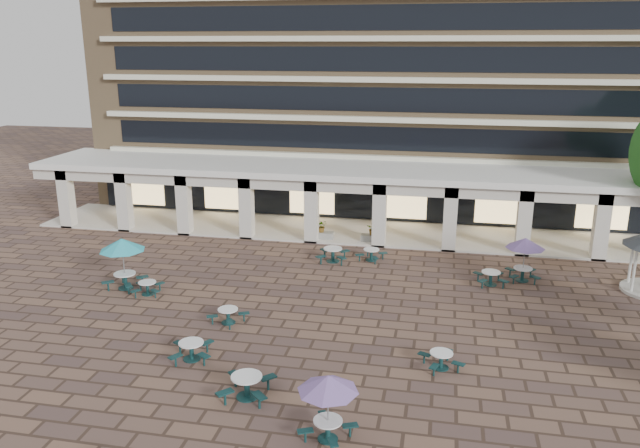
# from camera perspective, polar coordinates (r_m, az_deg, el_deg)

# --- Properties ---
(ground) EXTENTS (120.00, 120.00, 0.00)m
(ground) POSITION_cam_1_polar(r_m,az_deg,el_deg) (27.57, -1.92, -9.59)
(ground) COLOR brown
(ground) RESTS_ON ground
(apartment_building) EXTENTS (40.00, 15.50, 25.20)m
(apartment_building) POSITION_cam_1_polar(r_m,az_deg,el_deg) (49.96, 4.96, 16.82)
(apartment_building) COLOR #9A7C57
(apartment_building) RESTS_ON ground
(retail_arcade) EXTENTS (42.00, 6.60, 4.40)m
(retail_arcade) POSITION_cam_1_polar(r_m,az_deg,el_deg) (40.39, 2.87, 3.30)
(retail_arcade) COLOR white
(retail_arcade) RESTS_ON ground
(picnic_table_2) EXTENTS (1.91, 1.91, 0.83)m
(picnic_table_2) POSITION_cam_1_polar(r_m,az_deg,el_deg) (22.68, -6.71, -14.37)
(picnic_table_2) COLOR #123536
(picnic_table_2) RESTS_ON ground
(picnic_table_4) EXTENTS (2.28, 2.28, 2.63)m
(picnic_table_4) POSITION_cam_1_polar(r_m,az_deg,el_deg) (32.66, -17.64, -1.98)
(picnic_table_4) COLOR #123536
(picnic_table_4) RESTS_ON ground
(picnic_table_5) EXTENTS (1.93, 1.93, 0.74)m
(picnic_table_5) POSITION_cam_1_polar(r_m,az_deg,el_deg) (25.47, -11.67, -11.13)
(picnic_table_5) COLOR #123536
(picnic_table_5) RESTS_ON ground
(picnic_table_6) EXTENTS (1.93, 1.93, 2.23)m
(picnic_table_6) POSITION_cam_1_polar(r_m,az_deg,el_deg) (19.72, 0.74, -14.58)
(picnic_table_6) COLOR #123536
(picnic_table_6) RESTS_ON ground
(picnic_table_7) EXTENTS (1.83, 1.83, 0.67)m
(picnic_table_7) POSITION_cam_1_polar(r_m,az_deg,el_deg) (24.81, 11.02, -11.99)
(picnic_table_7) COLOR #123536
(picnic_table_7) RESTS_ON ground
(picnic_table_8) EXTENTS (1.83, 1.83, 0.68)m
(picnic_table_8) POSITION_cam_1_polar(r_m,az_deg,el_deg) (28.27, -8.40, -8.19)
(picnic_table_8) COLOR #123536
(picnic_table_8) RESTS_ON ground
(picnic_table_9) EXTENTS (1.82, 1.82, 0.80)m
(picnic_table_9) POSITION_cam_1_polar(r_m,az_deg,el_deg) (35.55, 1.18, -2.71)
(picnic_table_9) COLOR #123536
(picnic_table_9) RESTS_ON ground
(picnic_table_10) EXTENTS (1.79, 1.79, 0.72)m
(picnic_table_10) POSITION_cam_1_polar(r_m,az_deg,el_deg) (33.37, 15.34, -4.68)
(picnic_table_10) COLOR #123536
(picnic_table_10) RESTS_ON ground
(picnic_table_11) EXTENTS (2.03, 2.03, 2.34)m
(picnic_table_11) POSITION_cam_1_polar(r_m,az_deg,el_deg) (33.90, 18.26, -1.82)
(picnic_table_11) COLOR #123536
(picnic_table_11) RESTS_ON ground
(picnic_table_12) EXTENTS (1.69, 1.69, 0.66)m
(picnic_table_12) POSITION_cam_1_polar(r_m,az_deg,el_deg) (32.17, -15.50, -5.56)
(picnic_table_12) COLOR #123536
(picnic_table_12) RESTS_ON ground
(picnic_table_13) EXTENTS (1.83, 1.83, 0.68)m
(picnic_table_13) POSITION_cam_1_polar(r_m,az_deg,el_deg) (35.87, 4.72, -2.71)
(picnic_table_13) COLOR #123536
(picnic_table_13) RESTS_ON ground
(planter_left) EXTENTS (1.50, 0.66, 1.28)m
(planter_left) POSITION_cam_1_polar(r_m,az_deg,el_deg) (39.47, 0.15, -0.70)
(planter_left) COLOR gray
(planter_left) RESTS_ON ground
(planter_right) EXTENTS (1.50, 0.82, 1.30)m
(planter_right) POSITION_cam_1_polar(r_m,az_deg,el_deg) (38.99, 4.88, -0.96)
(planter_right) COLOR gray
(planter_right) RESTS_ON ground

